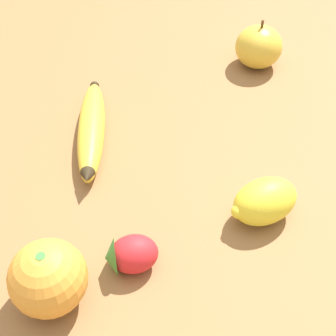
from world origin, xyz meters
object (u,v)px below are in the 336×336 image
at_px(banana, 91,129).
at_px(lemon, 264,201).
at_px(apple, 259,47).
at_px(orange, 48,278).
at_px(strawberry, 130,254).

height_order(banana, lemon, lemon).
bearing_deg(apple, orange, 31.37).
height_order(strawberry, apple, apple).
distance_m(banana, apple, 0.32).
height_order(apple, lemon, apple).
distance_m(apple, lemon, 0.33).
bearing_deg(lemon, banana, -58.88).
xyz_separation_m(strawberry, lemon, (-0.17, 0.01, 0.01)).
xyz_separation_m(banana, strawberry, (0.04, 0.22, 0.00)).
bearing_deg(banana, lemon, 54.26).
bearing_deg(strawberry, apple, -125.37).
bearing_deg(strawberry, banana, -81.92).
bearing_deg(orange, strawberry, -179.86).
distance_m(orange, strawberry, 0.09).
xyz_separation_m(orange, lemon, (-0.26, 0.01, -0.01)).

